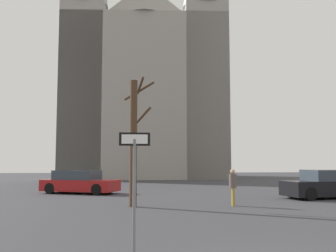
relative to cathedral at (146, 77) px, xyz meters
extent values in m
cube|color=gray|center=(0.09, 1.28, -2.87)|extent=(18.75, 14.71, 17.79)
cube|color=gray|center=(-6.87, -2.74, -2.27)|extent=(4.85, 4.85, 18.99)
cube|color=gray|center=(6.43, -3.65, -2.27)|extent=(4.85, 4.85, 18.99)
cylinder|color=slate|center=(-1.70, -37.04, -10.59)|extent=(0.07, 0.07, 2.36)
cube|color=black|center=(-1.70, -37.04, -9.41)|extent=(0.65, 0.04, 0.28)
cube|color=white|center=(-1.70, -37.05, -9.41)|extent=(0.55, 0.01, 0.20)
cylinder|color=#473323|center=(-1.65, -28.69, -9.09)|extent=(0.31, 0.31, 5.36)
cylinder|color=#473323|center=(-1.37, -28.58, -6.59)|extent=(0.35, 0.68, 0.67)
cylinder|color=#473323|center=(-1.41, -28.05, -6.74)|extent=(1.36, 0.61, 0.82)
cylinder|color=#473323|center=(-1.36, -28.26, -8.01)|extent=(0.98, 0.72, 1.02)
cube|color=maroon|center=(-4.71, -21.58, -11.29)|extent=(4.81, 3.38, 0.66)
cube|color=#333D47|center=(-4.92, -21.49, -10.68)|extent=(2.93, 2.45, 0.55)
cylinder|color=black|center=(-3.00, -21.44, -11.44)|extent=(0.68, 0.45, 0.64)
cylinder|color=black|center=(-3.62, -22.91, -11.44)|extent=(0.68, 0.45, 0.64)
cylinder|color=black|center=(-5.80, -20.25, -11.44)|extent=(0.68, 0.45, 0.64)
cylinder|color=black|center=(-6.42, -21.72, -11.44)|extent=(0.68, 0.45, 0.64)
cube|color=black|center=(8.24, -25.95, -11.24)|extent=(4.63, 2.48, 0.75)
cube|color=#333D47|center=(8.46, -25.92, -10.58)|extent=(2.70, 1.98, 0.56)
cylinder|color=black|center=(6.90, -26.99, -11.44)|extent=(0.67, 0.33, 0.64)
cylinder|color=black|center=(6.63, -25.42, -11.44)|extent=(0.67, 0.33, 0.64)
cylinder|color=olive|center=(2.60, -28.87, -11.38)|extent=(0.12, 0.12, 0.77)
cylinder|color=olive|center=(2.61, -28.71, -11.38)|extent=(0.12, 0.12, 0.77)
cylinder|color=#594C47|center=(2.61, -28.79, -10.70)|extent=(0.32, 0.32, 0.58)
sphere|color=tan|center=(2.61, -28.79, -10.31)|extent=(0.21, 0.21, 0.21)
camera|label=1|loc=(-1.79, -45.24, -9.87)|focal=41.65mm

